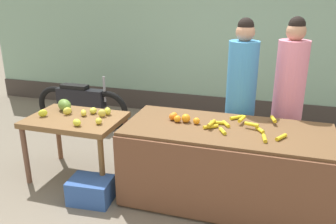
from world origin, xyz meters
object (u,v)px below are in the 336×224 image
vendor_woman_pink_shirt (288,100)px  vendor_woman_blue_shirt (241,98)px  produce_sack (163,135)px  parked_motorcycle (81,104)px  produce_crate (91,190)px

vendor_woman_pink_shirt → vendor_woman_blue_shirt: bearing=-171.0°
produce_sack → parked_motorcycle: bearing=160.6°
parked_motorcycle → produce_sack: bearing=-19.4°
vendor_woman_blue_shirt → parked_motorcycle: bearing=164.4°
vendor_woman_pink_shirt → produce_sack: bearing=176.9°
vendor_woman_pink_shirt → produce_crate: 2.41m
vendor_woman_blue_shirt → produce_crate: vendor_woman_blue_shirt is taller
vendor_woman_blue_shirt → vendor_woman_pink_shirt: (0.53, 0.08, 0.01)m
produce_crate → produce_sack: bearing=74.0°
produce_sack → produce_crate: bearing=-106.0°
parked_motorcycle → vendor_woman_blue_shirt: bearing=-15.6°
vendor_woman_blue_shirt → vendor_woman_pink_shirt: vendor_woman_pink_shirt is taller
produce_crate → produce_sack: produce_sack is taller
vendor_woman_pink_shirt → parked_motorcycle: (-3.08, 0.63, -0.54)m
parked_motorcycle → produce_crate: 2.22m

